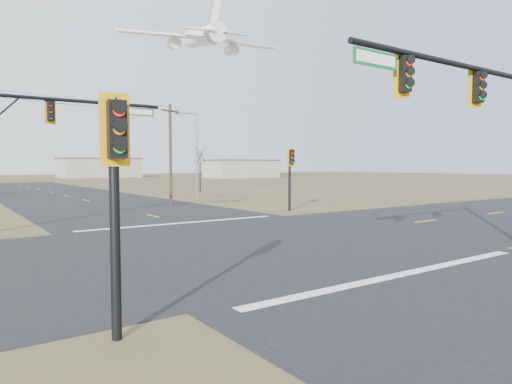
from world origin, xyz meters
TOP-DOWN VIEW (x-y plane):
  - ground at (0.00, 0.00)m, footprint 320.00×320.00m
  - road_ew at (0.00, 0.00)m, footprint 160.00×14.00m
  - road_ns at (0.00, 0.00)m, footprint 14.00×160.00m
  - stop_bar_near at (0.00, -7.50)m, footprint 12.00×0.40m
  - stop_bar_far at (0.00, 7.50)m, footprint 12.00×0.40m
  - mast_arm_near at (4.23, -7.50)m, footprint 10.47×0.56m
  - mast_arm_far at (-6.56, 9.79)m, footprint 9.11×0.47m
  - pedestal_signal_ne at (9.57, 9.47)m, footprint 0.66×0.57m
  - pedestal_signal_sw at (-8.78, -7.72)m, footprint 0.59×0.52m
  - utility_pole_near at (4.70, 19.43)m, footprint 1.94×0.94m
  - streetlight_a at (9.91, 25.00)m, footprint 2.41×0.26m
  - bare_tree_c at (15.30, 34.05)m, footprint 3.15×3.15m
  - warehouse_mid at (25.00, 110.00)m, footprint 20.00×12.00m
  - warehouse_right at (55.00, 85.00)m, footprint 18.00×10.00m
  - jet_airliner at (33.52, 66.46)m, footprint 26.03×27.03m

SIDE VIEW (x-z plane):
  - ground at x=0.00m, z-range 0.00..0.00m
  - road_ew at x=0.00m, z-range 0.00..0.02m
  - road_ns at x=0.00m, z-range 0.00..0.02m
  - stop_bar_near at x=0.00m, z-range 0.03..0.03m
  - stop_bar_far at x=0.00m, z-range 0.03..0.03m
  - warehouse_right at x=55.00m, z-range 0.00..4.50m
  - warehouse_mid at x=25.00m, z-range 0.00..5.00m
  - pedestal_signal_ne at x=9.57m, z-range 1.03..5.66m
  - pedestal_signal_sw at x=-8.78m, z-range 1.04..5.71m
  - utility_pole_near at x=4.70m, z-range 0.20..8.65m
  - bare_tree_c at x=15.30m, z-range 1.69..7.62m
  - streetlight_a at x=9.91m, z-range 0.53..9.17m
  - mast_arm_near at x=4.23m, z-range 1.65..8.87m
  - mast_arm_far at x=-6.56m, z-range 1.63..9.01m
  - jet_airliner at x=33.52m, z-range 22.12..36.34m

